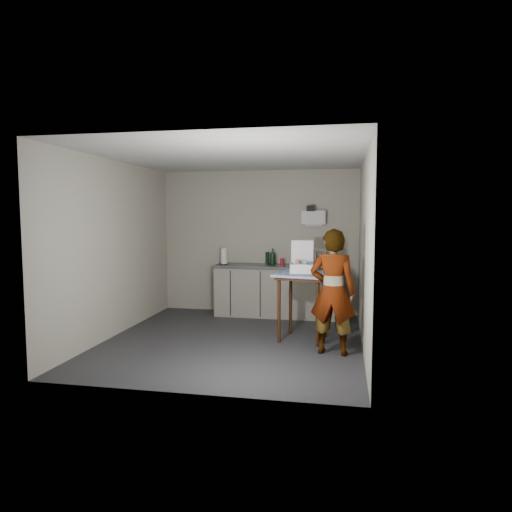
% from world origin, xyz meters
% --- Properties ---
extents(ground, '(4.00, 4.00, 0.00)m').
position_xyz_m(ground, '(0.00, 0.00, 0.00)').
color(ground, '#2A2B2F').
rests_on(ground, ground).
extents(wall_back, '(3.60, 0.02, 2.60)m').
position_xyz_m(wall_back, '(0.00, 1.99, 1.30)').
color(wall_back, '#BBB5A3').
rests_on(wall_back, ground).
extents(wall_right, '(0.02, 4.00, 2.60)m').
position_xyz_m(wall_right, '(1.79, 0.00, 1.30)').
color(wall_right, '#BBB5A3').
rests_on(wall_right, ground).
extents(wall_left, '(0.02, 4.00, 2.60)m').
position_xyz_m(wall_left, '(-1.79, 0.00, 1.30)').
color(wall_left, '#BBB5A3').
rests_on(wall_left, ground).
extents(ceiling, '(3.60, 4.00, 0.01)m').
position_xyz_m(ceiling, '(0.00, 0.00, 2.60)').
color(ceiling, silver).
rests_on(ceiling, wall_back).
extents(kitchen_counter, '(2.24, 0.62, 0.91)m').
position_xyz_m(kitchen_counter, '(0.40, 1.70, 0.43)').
color(kitchen_counter, black).
rests_on(kitchen_counter, ground).
extents(wall_shelf, '(0.42, 0.18, 0.37)m').
position_xyz_m(wall_shelf, '(1.00, 1.92, 1.75)').
color(wall_shelf, white).
rests_on(wall_shelf, ground).
extents(side_table, '(0.87, 0.87, 0.97)m').
position_xyz_m(side_table, '(0.98, 0.23, 0.84)').
color(side_table, '#391E0D').
rests_on(side_table, ground).
extents(standing_man, '(0.64, 0.46, 1.62)m').
position_xyz_m(standing_man, '(1.40, -0.38, 0.81)').
color(standing_man, '#B2A593').
rests_on(standing_man, ground).
extents(soap_bottle, '(0.15, 0.15, 0.30)m').
position_xyz_m(soap_bottle, '(0.31, 1.65, 1.06)').
color(soap_bottle, black).
rests_on(soap_bottle, kitchen_counter).
extents(soda_can, '(0.07, 0.07, 0.12)m').
position_xyz_m(soda_can, '(0.47, 1.70, 0.97)').
color(soda_can, red).
rests_on(soda_can, kitchen_counter).
extents(dark_bottle, '(0.07, 0.07, 0.23)m').
position_xyz_m(dark_bottle, '(0.20, 1.71, 1.03)').
color(dark_bottle, black).
rests_on(dark_bottle, kitchen_counter).
extents(paper_towel, '(0.17, 0.17, 0.29)m').
position_xyz_m(paper_towel, '(-0.57, 1.62, 1.05)').
color(paper_towel, black).
rests_on(paper_towel, kitchen_counter).
extents(dish_rack, '(0.43, 0.32, 0.30)m').
position_xyz_m(dish_rack, '(1.16, 1.68, 0.98)').
color(dish_rack, silver).
rests_on(dish_rack, kitchen_counter).
extents(bakery_box, '(0.34, 0.35, 0.45)m').
position_xyz_m(bakery_box, '(0.94, 0.29, 1.07)').
color(bakery_box, white).
rests_on(bakery_box, side_table).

